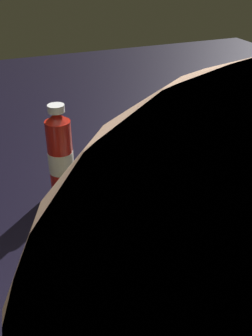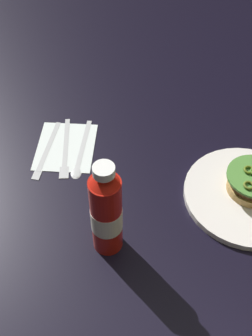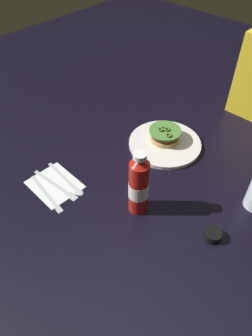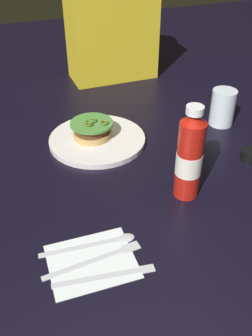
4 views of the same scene
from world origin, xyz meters
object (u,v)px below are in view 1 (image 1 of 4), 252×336
object	(u,v)px
ketchup_bottle	(59,156)
spoon_utensil	(139,159)
butter_knife	(130,146)
napkin	(143,152)
burger_sandwich	(172,244)
dinner_plate	(164,254)
fork_utensil	(137,152)

from	to	relation	value
ketchup_bottle	spoon_utensil	size ratio (longest dim) A/B	1.16
ketchup_bottle	butter_knife	world-z (taller)	ketchup_bottle
ketchup_bottle	butter_knife	xyz separation A→B (m)	(-0.25, -0.16, -0.10)
ketchup_bottle	butter_knife	distance (m)	0.31
napkin	butter_knife	bearing A→B (deg)	-62.65
burger_sandwich	napkin	world-z (taller)	burger_sandwich
napkin	spoon_utensil	xyz separation A→B (m)	(0.03, 0.04, 0.00)
dinner_plate	spoon_utensil	world-z (taller)	dinner_plate
burger_sandwich	butter_knife	xyz separation A→B (m)	(-0.11, -0.47, -0.03)
spoon_utensil	napkin	bearing A→B (deg)	-128.99
ketchup_bottle	spoon_utensil	distance (m)	0.27
dinner_plate	burger_sandwich	bearing A→B (deg)	139.07
burger_sandwich	spoon_utensil	distance (m)	0.40
dinner_plate	ketchup_bottle	distance (m)	0.34
fork_utensil	spoon_utensil	xyz separation A→B (m)	(0.01, 0.04, 0.00)
butter_knife	napkin	bearing A→B (deg)	117.35
burger_sandwich	napkin	size ratio (longest dim) A/B	0.73
napkin	spoon_utensil	size ratio (longest dim) A/B	0.84
butter_knife	fork_utensil	xyz separation A→B (m)	(-0.00, 0.05, 0.00)
burger_sandwich	napkin	bearing A→B (deg)	-107.30
burger_sandwich	butter_knife	size ratio (longest dim) A/B	0.62
burger_sandwich	spoon_utensil	bearing A→B (deg)	-104.64
dinner_plate	ketchup_bottle	size ratio (longest dim) A/B	1.20
spoon_utensil	dinner_plate	bearing A→B (deg)	73.44
butter_knife	fork_utensil	world-z (taller)	same
spoon_utensil	fork_utensil	bearing A→B (deg)	-107.94
napkin	butter_knife	size ratio (longest dim) A/B	0.85
ketchup_bottle	burger_sandwich	bearing A→B (deg)	114.44
ketchup_bottle	napkin	distance (m)	0.31
butter_knife	spoon_utensil	world-z (taller)	same
butter_knife	spoon_utensil	xyz separation A→B (m)	(0.01, 0.08, 0.00)
butter_knife	ketchup_bottle	bearing A→B (deg)	33.48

